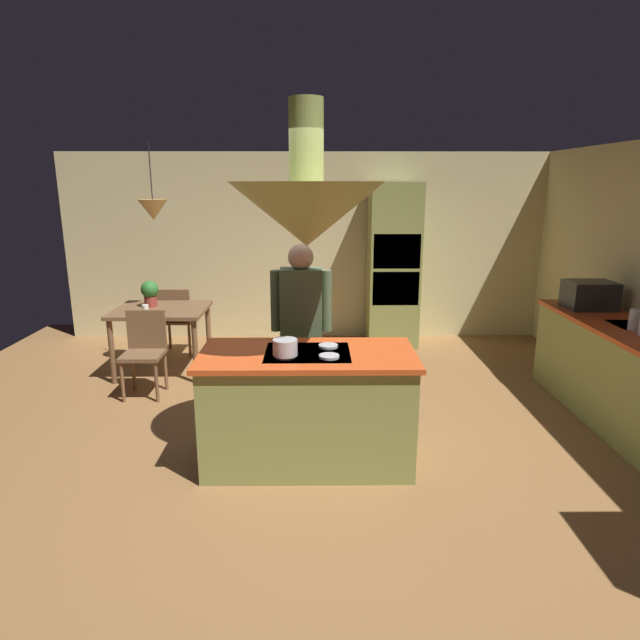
% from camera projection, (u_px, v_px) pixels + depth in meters
% --- Properties ---
extents(ground, '(8.16, 8.16, 0.00)m').
position_uv_depth(ground, '(308.00, 448.00, 4.48)').
color(ground, olive).
extents(wall_back, '(6.80, 0.10, 2.55)m').
position_uv_depth(wall_back, '(311.00, 247.00, 7.51)').
color(wall_back, beige).
rests_on(wall_back, ground).
extents(kitchen_island, '(1.64, 0.81, 0.92)m').
position_uv_depth(kitchen_island, '(308.00, 407.00, 4.17)').
color(kitchen_island, '#8C934C').
rests_on(kitchen_island, ground).
extents(counter_run_right, '(0.73, 2.18, 0.90)m').
position_uv_depth(counter_run_right, '(617.00, 371.00, 4.97)').
color(counter_run_right, '#8C934C').
rests_on(counter_run_right, ground).
extents(oven_tower, '(0.66, 0.62, 2.16)m').
position_uv_depth(oven_tower, '(393.00, 265.00, 7.17)').
color(oven_tower, '#8C934C').
rests_on(oven_tower, ground).
extents(dining_table, '(1.03, 0.87, 0.76)m').
position_uv_depth(dining_table, '(161.00, 317.00, 6.14)').
color(dining_table, brown).
rests_on(dining_table, ground).
extents(person_at_island, '(0.53, 0.22, 1.64)m').
position_uv_depth(person_at_island, '(301.00, 325.00, 4.70)').
color(person_at_island, tan).
rests_on(person_at_island, ground).
extents(range_hood, '(1.10, 1.10, 1.00)m').
position_uv_depth(range_hood, '(307.00, 210.00, 3.80)').
color(range_hood, '#8C934C').
extents(pendant_light_over_table, '(0.32, 0.32, 0.82)m').
position_uv_depth(pendant_light_over_table, '(153.00, 210.00, 5.85)').
color(pendant_light_over_table, '#E0B266').
extents(chair_facing_island, '(0.40, 0.40, 0.87)m').
position_uv_depth(chair_facing_island, '(145.00, 347.00, 5.54)').
color(chair_facing_island, brown).
rests_on(chair_facing_island, ground).
extents(chair_by_back_wall, '(0.40, 0.40, 0.87)m').
position_uv_depth(chair_by_back_wall, '(176.00, 316.00, 6.82)').
color(chair_by_back_wall, brown).
rests_on(chair_by_back_wall, ground).
extents(potted_plant_on_table, '(0.20, 0.20, 0.30)m').
position_uv_depth(potted_plant_on_table, '(150.00, 292.00, 6.17)').
color(potted_plant_on_table, '#99382D').
rests_on(potted_plant_on_table, dining_table).
extents(cup_on_table, '(0.07, 0.07, 0.09)m').
position_uv_depth(cup_on_table, '(145.00, 309.00, 5.89)').
color(cup_on_table, white).
rests_on(cup_on_table, dining_table).
extents(canister_tea, '(0.11, 0.11, 0.18)m').
position_uv_depth(canister_tea, '(635.00, 320.00, 4.67)').
color(canister_tea, silver).
rests_on(canister_tea, counter_run_right).
extents(microwave_on_counter, '(0.46, 0.36, 0.28)m').
position_uv_depth(microwave_on_counter, '(590.00, 295.00, 5.45)').
color(microwave_on_counter, '#232326').
rests_on(microwave_on_counter, counter_run_right).
extents(cooking_pot_on_cooktop, '(0.18, 0.18, 0.12)m').
position_uv_depth(cooking_pot_on_cooktop, '(285.00, 347.00, 3.91)').
color(cooking_pot_on_cooktop, '#B2B2B7').
rests_on(cooking_pot_on_cooktop, kitchen_island).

